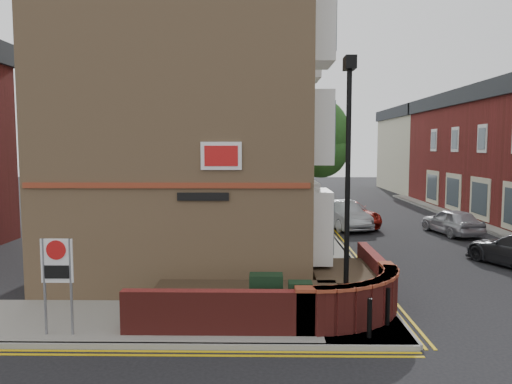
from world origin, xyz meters
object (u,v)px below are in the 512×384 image
object	(u,v)px
lamppost	(348,191)
silver_car_near	(342,215)
utility_cabinet_large	(266,299)
zone_sign	(57,268)

from	to	relation	value
lamppost	silver_car_near	xyz separation A→B (m)	(2.20, 14.75, -2.61)
utility_cabinet_large	zone_sign	distance (m)	4.86
lamppost	silver_car_near	size ratio (longest dim) A/B	1.42
lamppost	silver_car_near	bearing A→B (deg)	81.50
silver_car_near	zone_sign	bearing A→B (deg)	-136.07
utility_cabinet_large	zone_sign	size ratio (longest dim) A/B	0.55
zone_sign	silver_car_near	size ratio (longest dim) A/B	0.50
lamppost	zone_sign	distance (m)	6.85
zone_sign	silver_car_near	distance (m)	17.81
lamppost	utility_cabinet_large	bearing A→B (deg)	176.99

